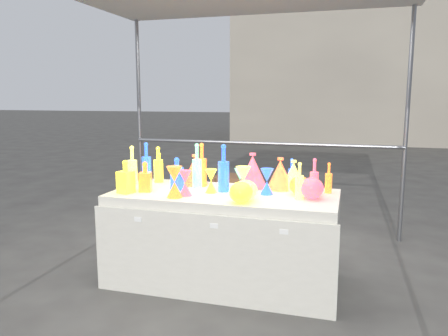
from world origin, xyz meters
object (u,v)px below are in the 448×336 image
(globe_0, at_px, (241,194))
(display_table, at_px, (224,238))
(hourglass_0, at_px, (174,182))
(cardboard_box_closed, at_px, (235,190))
(lampshade_0, at_px, (195,170))
(bottle_0, at_px, (158,164))
(decanter_0, at_px, (126,177))

(globe_0, bearing_deg, display_table, 126.19)
(display_table, xyz_separation_m, hourglass_0, (-0.31, -0.26, 0.50))
(cardboard_box_closed, height_order, lampshade_0, lampshade_0)
(display_table, bearing_deg, bottle_0, 158.62)
(decanter_0, xyz_separation_m, globe_0, (0.96, -0.07, -0.06))
(display_table, relative_size, bottle_0, 5.71)
(display_table, height_order, lampshade_0, lampshade_0)
(bottle_0, xyz_separation_m, globe_0, (0.91, -0.57, -0.09))
(display_table, xyz_separation_m, globe_0, (0.22, -0.30, 0.45))
(display_table, relative_size, lampshade_0, 6.90)
(cardboard_box_closed, relative_size, hourglass_0, 2.33)
(lampshade_0, bearing_deg, display_table, -42.74)
(decanter_0, height_order, hourglass_0, decanter_0)
(cardboard_box_closed, distance_m, lampshade_0, 2.46)
(decanter_0, bearing_deg, lampshade_0, 63.63)
(bottle_0, height_order, hourglass_0, bottle_0)
(lampshade_0, bearing_deg, cardboard_box_closed, 90.07)
(display_table, xyz_separation_m, decanter_0, (-0.75, -0.23, 0.51))
(bottle_0, distance_m, globe_0, 1.07)
(display_table, bearing_deg, cardboard_box_closed, 102.67)
(hourglass_0, relative_size, lampshade_0, 0.90)
(bottle_0, bearing_deg, decanter_0, -96.47)
(decanter_0, bearing_deg, globe_0, 10.60)
(cardboard_box_closed, height_order, bottle_0, bottle_0)
(bottle_0, height_order, lampshade_0, bottle_0)
(cardboard_box_closed, height_order, decanter_0, decanter_0)
(decanter_0, distance_m, hourglass_0, 0.44)
(display_table, bearing_deg, hourglass_0, -140.35)
(decanter_0, relative_size, hourglass_0, 1.10)
(decanter_0, relative_size, lampshade_0, 1.00)
(display_table, height_order, hourglass_0, hourglass_0)
(display_table, bearing_deg, globe_0, -53.81)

